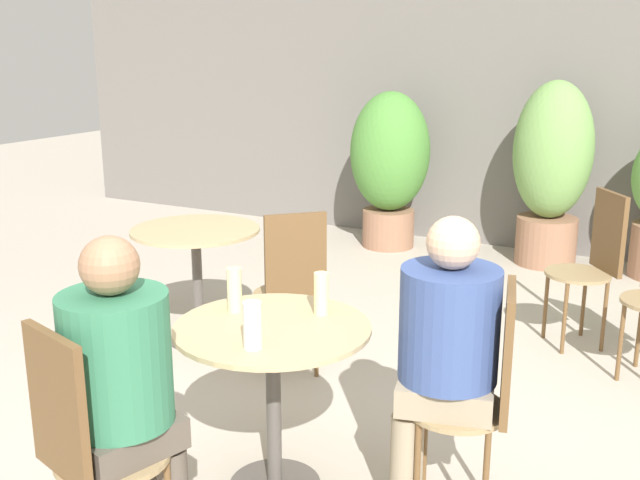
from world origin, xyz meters
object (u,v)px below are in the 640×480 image
Objects in this scene: seated_person_0 at (122,379)px; bistro_chair_3 at (594,256)px; potted_plant_0 at (390,161)px; cafe_table_near at (273,361)px; potted_plant_1 at (552,167)px; bistro_chair_1 at (483,384)px; bistro_chair_4 at (292,280)px; seated_person_1 at (444,344)px; beer_glass_2 at (252,325)px; cafe_table_far at (196,253)px; beer_glass_1 at (234,290)px; bistro_chair_0 at (84,438)px; beer_glass_0 at (321,294)px.

bistro_chair_3 is at bearing -94.51° from seated_person_0.
cafe_table_near is at bearing -74.34° from potted_plant_0.
potted_plant_0 reaches higher than seated_person_0.
potted_plant_1 is at bearing 85.15° from cafe_table_near.
seated_person_0 reaches higher than bistro_chair_1.
bistro_chair_4 reaches higher than cafe_table_near.
seated_person_0 is 1.01× the size of seated_person_1.
bistro_chair_1 is 0.78× the size of seated_person_0.
potted_plant_1 is at bearing 163.25° from bistro_chair_3.
beer_glass_2 is (-0.84, -2.40, 0.24)m from bistro_chair_3.
cafe_table_far is 1.48m from beer_glass_1.
potted_plant_1 reaches higher than bistro_chair_0.
cafe_table_near is 3.84m from potted_plant_0.
bistro_chair_3 is at bearing -94.30° from bistro_chair_0.
beer_glass_0 is 1.00× the size of beer_glass_2.
bistro_chair_0 is (0.98, -1.91, -0.00)m from cafe_table_far.
bistro_chair_4 is (0.76, -0.19, -0.00)m from cafe_table_far.
potted_plant_1 reaches higher than seated_person_0.
cafe_table_far is 0.82× the size of bistro_chair_3.
potted_plant_1 is at bearing 173.98° from bistro_chair_1.
beer_glass_0 is at bearing -71.85° from potted_plant_0.
potted_plant_0 reaches higher than seated_person_1.
potted_plant_0 is at bearing -165.92° from bistro_chair_1.
potted_plant_0 reaches higher than bistro_chair_3.
seated_person_0 is 0.87× the size of potted_plant_0.
bistro_chair_3 is 0.63× the size of potted_plant_1.
potted_plant_1 is at bearing -80.32° from bistro_chair_0.
beer_glass_0 is 0.95× the size of beer_glass_1.
bistro_chair_4 is at bearing -64.04° from seated_person_0.
beer_glass_0 is 3.68m from potted_plant_0.
bistro_chair_3 is at bearing 159.47° from seated_person_1.
bistro_chair_0 is 0.63× the size of potted_plant_1.
potted_plant_1 is (0.32, 3.79, 0.25)m from cafe_table_near.
cafe_table_far is 0.65× the size of seated_person_1.
cafe_table_near is 0.33m from beer_glass_0.
beer_glass_0 reaches higher than cafe_table_near.
bistro_chair_4 is 0.79× the size of seated_person_1.
seated_person_1 is (-0.15, -0.03, 0.14)m from bistro_chair_1.
cafe_table_near is 0.68m from seated_person_0.
bistro_chair_0 is at bearing -79.80° from potted_plant_0.
seated_person_1 is 0.71m from beer_glass_2.
potted_plant_0 is (-0.82, 3.63, -0.03)m from beer_glass_1.
bistro_chair_0 is at bearing -117.14° from beer_glass_2.
bistro_chair_0 and bistro_chair_1 have the same top height.
bistro_chair_3 is at bearing -38.19° from potted_plant_0.
potted_plant_0 is (-1.04, 3.70, 0.21)m from cafe_table_near.
bistro_chair_3 is 5.32× the size of beer_glass_2.
beer_glass_0 is 0.12× the size of potted_plant_1.
potted_plant_0 is 0.92× the size of potted_plant_1.
seated_person_0 is 4.41m from potted_plant_0.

